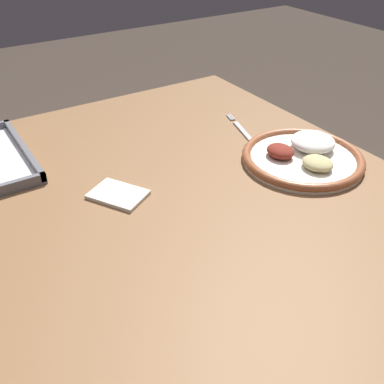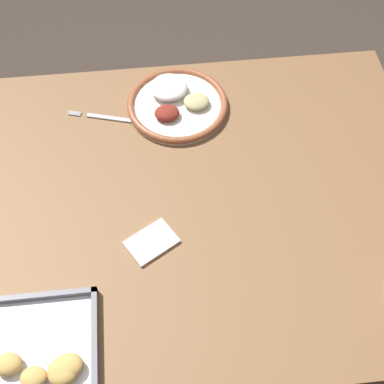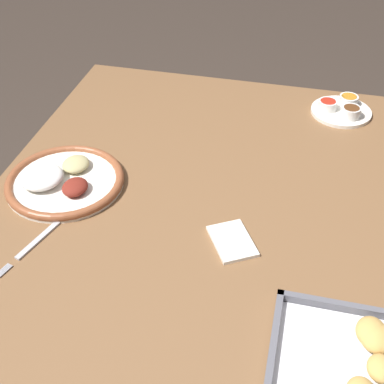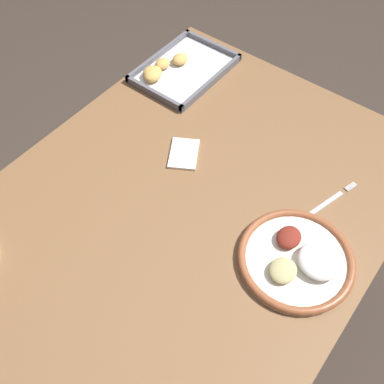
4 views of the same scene
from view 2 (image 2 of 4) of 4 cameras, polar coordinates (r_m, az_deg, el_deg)
ground_plane at (r=1.95m, az=0.09°, el=-12.50°), size 8.00×8.00×0.00m
dining_table at (r=1.38m, az=0.12°, el=-2.96°), size 1.19×0.94×0.73m
dinner_plate at (r=1.48m, az=-1.63°, el=9.50°), size 0.28×0.28×0.05m
fork at (r=1.47m, az=-8.95°, el=7.82°), size 0.20×0.07×0.00m
baking_tray at (r=1.17m, az=-16.83°, el=-16.49°), size 0.32×0.23×0.04m
napkin at (r=1.24m, az=-4.34°, el=-5.35°), size 0.13×0.12×0.01m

